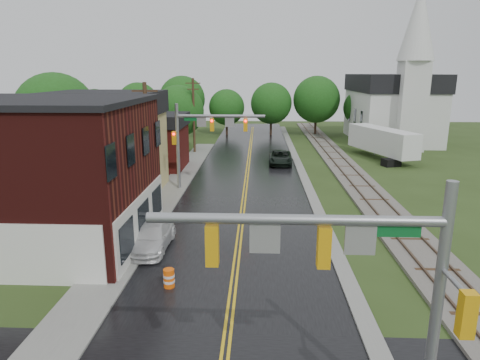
# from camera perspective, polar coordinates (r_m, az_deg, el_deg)

# --- Properties ---
(main_road) EXTENTS (10.00, 90.00, 0.02)m
(main_road) POSITION_cam_1_polar(r_m,az_deg,el_deg) (39.00, 0.83, -0.16)
(main_road) COLOR black
(main_road) RESTS_ON ground
(curb_right) EXTENTS (0.80, 70.00, 0.12)m
(curb_right) POSITION_cam_1_polar(r_m,az_deg,el_deg) (44.05, 8.07, 1.37)
(curb_right) COLOR gray
(curb_right) RESTS_ON ground
(sidewalk_left) EXTENTS (2.40, 50.00, 0.12)m
(sidewalk_left) POSITION_cam_1_polar(r_m,az_deg,el_deg) (34.93, -9.65, -2.07)
(sidewalk_left) COLOR gray
(sidewalk_left) RESTS_ON ground
(brick_building) EXTENTS (14.30, 10.30, 8.30)m
(brick_building) POSITION_cam_1_polar(r_m,az_deg,el_deg) (27.08, -27.66, 0.82)
(brick_building) COLOR #42100E
(brick_building) RESTS_ON ground
(yellow_house) EXTENTS (8.00, 7.00, 6.40)m
(yellow_house) POSITION_cam_1_polar(r_m,az_deg,el_deg) (36.45, -16.94, 3.36)
(yellow_house) COLOR tan
(yellow_house) RESTS_ON ground
(darkred_building) EXTENTS (7.00, 6.00, 4.40)m
(darkred_building) POSITION_cam_1_polar(r_m,az_deg,el_deg) (44.81, -11.89, 4.29)
(darkred_building) COLOR #3F0F0C
(darkred_building) RESTS_ON ground
(church) EXTENTS (10.40, 18.40, 20.00)m
(church) POSITION_cam_1_polar(r_m,az_deg,el_deg) (64.46, 19.88, 9.94)
(church) COLOR silver
(church) RESTS_ON ground
(railroad) EXTENTS (3.20, 80.00, 0.30)m
(railroad) POSITION_cam_1_polar(r_m,az_deg,el_deg) (44.71, 13.95, 1.42)
(railroad) COLOR #59544C
(railroad) RESTS_ON ground
(traffic_signal_near) EXTENTS (7.34, 0.30, 7.20)m
(traffic_signal_near) POSITION_cam_1_polar(r_m,az_deg,el_deg) (11.08, 14.92, -11.26)
(traffic_signal_near) COLOR gray
(traffic_signal_near) RESTS_ON ground
(traffic_signal_far) EXTENTS (7.34, 0.43, 7.20)m
(traffic_signal_far) POSITION_cam_1_polar(r_m,az_deg,el_deg) (35.38, -4.95, 6.52)
(traffic_signal_far) COLOR gray
(traffic_signal_far) RESTS_ON ground
(utility_pole_b) EXTENTS (1.80, 0.28, 9.00)m
(utility_pole_b) POSITION_cam_1_polar(r_m,az_deg,el_deg) (31.19, -12.22, 4.76)
(utility_pole_b) COLOR #382616
(utility_pole_b) RESTS_ON ground
(utility_pole_c) EXTENTS (1.80, 0.28, 9.00)m
(utility_pole_c) POSITION_cam_1_polar(r_m,az_deg,el_deg) (52.60, -6.19, 8.70)
(utility_pole_c) COLOR #382616
(utility_pole_c) RESTS_ON ground
(tree_left_b) EXTENTS (7.60, 7.60, 9.69)m
(tree_left_b) POSITION_cam_1_polar(r_m,az_deg,el_deg) (44.14, -23.14, 7.93)
(tree_left_b) COLOR black
(tree_left_b) RESTS_ON ground
(tree_left_c) EXTENTS (6.00, 6.00, 7.65)m
(tree_left_c) POSITION_cam_1_polar(r_m,az_deg,el_deg) (50.22, -14.94, 7.82)
(tree_left_c) COLOR black
(tree_left_c) RESTS_ON ground
(tree_left_e) EXTENTS (6.40, 6.40, 8.16)m
(tree_left_e) POSITION_cam_1_polar(r_m,az_deg,el_deg) (54.80, -8.04, 8.96)
(tree_left_e) COLOR black
(tree_left_e) RESTS_ON ground
(suv_dark) EXTENTS (2.56, 5.29, 1.45)m
(suv_dark) POSITION_cam_1_polar(r_m,az_deg,el_deg) (46.27, 5.39, 2.98)
(suv_dark) COLOR black
(suv_dark) RESTS_ON ground
(pickup_white) EXTENTS (2.05, 4.82, 1.39)m
(pickup_white) POSITION_cam_1_polar(r_m,az_deg,el_deg) (24.62, -11.62, -7.46)
(pickup_white) COLOR silver
(pickup_white) RESTS_ON ground
(semi_trailer) EXTENTS (5.60, 10.94, 3.49)m
(semi_trailer) POSITION_cam_1_polar(r_m,az_deg,el_deg) (51.38, 18.41, 4.99)
(semi_trailer) COLOR black
(semi_trailer) RESTS_ON ground
(construction_barrel) EXTENTS (0.55, 0.55, 0.90)m
(construction_barrel) POSITION_cam_1_polar(r_m,az_deg,el_deg) (20.41, -9.45, -12.81)
(construction_barrel) COLOR #F75B0B
(construction_barrel) RESTS_ON ground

